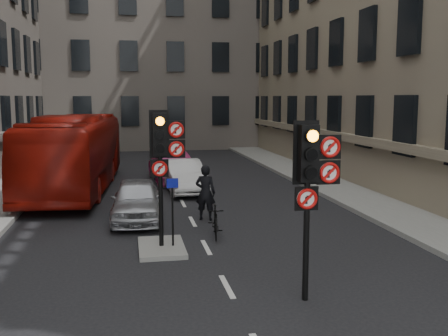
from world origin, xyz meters
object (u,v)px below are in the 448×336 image
object	(u,v)px
signal_near	(312,172)
car_white	(184,176)
car_pink	(174,165)
motorcycle	(215,222)
bus_red	(76,153)
info_sign	(172,202)
car_silver	(137,200)
signal_far	(163,149)
motorcyclist	(205,193)

from	to	relation	value
signal_near	car_white	world-z (taller)	signal_near
signal_near	car_pink	size ratio (longest dim) A/B	0.70
motorcycle	bus_red	bearing A→B (deg)	125.63
car_pink	motorcycle	xyz separation A→B (m)	(0.28, -10.62, -0.29)
motorcycle	info_sign	xyz separation A→B (m)	(-1.32, -1.08, 0.83)
car_silver	car_pink	bearing A→B (deg)	78.97
motorcycle	info_sign	world-z (taller)	info_sign
signal_far	car_pink	xyz separation A→B (m)	(1.26, 11.63, -1.96)
signal_far	car_silver	distance (m)	4.11
car_pink	motorcyclist	bearing A→B (deg)	-91.77
car_pink	bus_red	xyz separation A→B (m)	(-4.39, -1.90, 0.89)
signal_far	car_silver	size ratio (longest dim) A/B	0.89
bus_red	info_sign	distance (m)	10.37
signal_far	car_white	size ratio (longest dim) A/B	0.86
bus_red	info_sign	size ratio (longest dim) A/B	6.49
car_pink	motorcycle	size ratio (longest dim) A/B	3.37
signal_near	motorcyclist	world-z (taller)	signal_near
signal_near	bus_red	bearing A→B (deg)	112.66
motorcycle	car_silver	bearing A→B (deg)	138.60
motorcycle	info_sign	bearing A→B (deg)	-133.17
car_white	car_pink	bearing A→B (deg)	89.16
motorcycle	motorcyclist	distance (m)	2.22
signal_near	info_sign	distance (m)	4.77
car_white	motorcyclist	world-z (taller)	motorcyclist
car_silver	car_pink	distance (m)	8.33
car_silver	car_white	world-z (taller)	car_silver
signal_near	car_silver	world-z (taller)	signal_near
signal_near	car_white	distance (m)	12.68
signal_far	motorcyclist	world-z (taller)	signal_far
signal_near	bus_red	world-z (taller)	signal_near
motorcyclist	signal_near	bearing A→B (deg)	120.59
car_pink	car_silver	bearing A→B (deg)	-107.16
car_white	bus_red	world-z (taller)	bus_red
motorcyclist	bus_red	bearing A→B (deg)	-31.97
bus_red	motorcycle	distance (m)	9.97
signal_near	car_pink	world-z (taller)	signal_near
signal_near	motorcycle	world-z (taller)	signal_near
info_sign	signal_near	bearing A→B (deg)	-67.14
signal_near	car_pink	xyz separation A→B (m)	(-1.34, 15.63, -1.84)
signal_far	signal_near	bearing A→B (deg)	-56.98
car_pink	bus_red	bearing A→B (deg)	-160.49
car_pink	motorcycle	bearing A→B (deg)	-92.37
signal_near	car_pink	bearing A→B (deg)	94.91
signal_far	motorcycle	distance (m)	2.90
signal_far	info_sign	world-z (taller)	signal_far
info_sign	car_silver	bearing A→B (deg)	95.26
car_silver	car_white	size ratio (longest dim) A/B	0.97
car_white	info_sign	xyz separation A→B (m)	(-1.20, -8.55, 0.60)
car_pink	motorcycle	distance (m)	10.63
bus_red	info_sign	xyz separation A→B (m)	(3.35, -9.81, -0.35)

